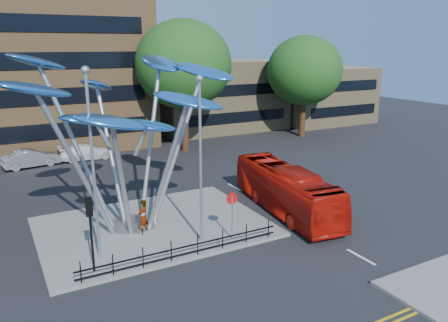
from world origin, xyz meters
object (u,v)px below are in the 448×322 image
street_lamp_right (200,146)px  parked_car_mid (31,158)px  street_lamp_left (92,150)px  traffic_light_island (90,219)px  red_bus (286,190)px  leaf_sculpture (124,103)px  no_entry_sign_island (232,208)px  tree_right (184,65)px  pedestrian (143,217)px  tree_far (304,71)px  parked_car_right (86,152)px

street_lamp_right → parked_car_mid: 21.02m
street_lamp_left → traffic_light_island: street_lamp_left is taller
traffic_light_island → red_bus: bearing=9.9°
leaf_sculpture → no_entry_sign_island: size_ratio=5.19×
tree_right → street_lamp_right: bearing=-111.5°
street_lamp_right → traffic_light_island: size_ratio=2.42×
traffic_light_island → no_entry_sign_island: 7.05m
red_bus → tree_right: bearing=94.0°
street_lamp_right → pedestrian: 5.13m
tree_far → leaf_sculpture: (-24.07, -15.32, -0.23)m
leaf_sculpture → parked_car_mid: 17.46m
tree_far → parked_car_mid: (-27.55, 0.66, -6.36)m
leaf_sculpture → parked_car_mid: leaf_sculpture is taller
leaf_sculpture → no_entry_sign_island: bearing=-45.7°
street_lamp_left → traffic_light_island: bearing=-116.6°
traffic_light_island → parked_car_mid: (-0.55, 20.16, -1.87)m
pedestrian → no_entry_sign_island: bearing=111.4°
leaf_sculpture → traffic_light_island: 6.65m
no_entry_sign_island → street_lamp_left: bearing=171.4°
tree_right → parked_car_right: 11.71m
pedestrian → parked_car_right: size_ratio=0.40×
pedestrian → parked_car_right: pedestrian is taller
tree_right → traffic_light_island: tree_right is taller
red_bus → parked_car_mid: 21.96m
no_entry_sign_island → pedestrian: size_ratio=1.31×
traffic_light_island → no_entry_sign_island: (7.00, 0.02, -0.80)m
street_lamp_left → pedestrian: bearing=32.7°
street_lamp_right → no_entry_sign_island: size_ratio=3.39×
traffic_light_island → parked_car_right: (3.95, 20.50, -1.94)m
parked_car_right → pedestrian: bearing=179.2°
tree_right → red_bus: (-1.10, -17.42, -6.67)m
tree_far → parked_car_right: (-23.05, 1.00, -6.44)m
leaf_sculpture → street_lamp_left: 4.28m
tree_right → traffic_light_island: (-13.00, -19.50, -5.42)m
parked_car_right → street_lamp_left: bearing=171.6°
leaf_sculpture → red_bus: size_ratio=1.29×
street_lamp_right → no_entry_sign_island: bearing=-17.9°
tree_right → no_entry_sign_island: 21.31m
street_lamp_left → no_entry_sign_island: bearing=-8.6°
tree_far → street_lamp_right: 28.76m
parked_car_mid → pedestrian: bearing=-176.9°
parked_car_mid → parked_car_right: size_ratio=0.98×
street_lamp_right → parked_car_right: 20.54m
tree_right → leaf_sculpture: 18.37m
no_entry_sign_island → red_bus: red_bus is taller
tree_far → no_entry_sign_island: bearing=-135.7°
street_lamp_left → parked_car_mid: 19.73m
parked_car_mid → parked_car_right: (4.50, 0.34, -0.07)m
traffic_light_island → leaf_sculpture: bearing=55.0°
street_lamp_right → no_entry_sign_island: street_lamp_right is taller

